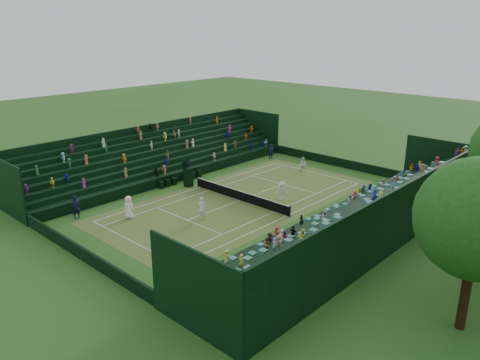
{
  "coord_description": "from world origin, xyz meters",
  "views": [
    {
      "loc": [
        27.67,
        -29.57,
        15.31
      ],
      "look_at": [
        0.0,
        0.0,
        2.0
      ],
      "focal_mm": 35.0,
      "sensor_mm": 36.0,
      "label": 1
    }
  ],
  "objects_px": {
    "player_near_east": "(202,208)",
    "player_far_west": "(303,164)",
    "player_near_west": "(129,207)",
    "player_far_east": "(282,191)",
    "tennis_net": "(240,195)",
    "umpire_chair": "(188,174)"
  },
  "relations": [
    {
      "from": "player_near_west",
      "to": "player_far_west",
      "type": "xyz_separation_m",
      "value": [
        2.7,
        20.93,
        -0.2
      ]
    },
    {
      "from": "player_near_east",
      "to": "tennis_net",
      "type": "bearing_deg",
      "value": -113.91
    },
    {
      "from": "player_near_west",
      "to": "player_far_east",
      "type": "xyz_separation_m",
      "value": [
        6.55,
        12.24,
        -0.12
      ]
    },
    {
      "from": "player_near_west",
      "to": "player_near_east",
      "type": "bearing_deg",
      "value": -159.68
    },
    {
      "from": "player_near_east",
      "to": "player_far_west",
      "type": "bearing_deg",
      "value": -114.91
    },
    {
      "from": "umpire_chair",
      "to": "player_near_east",
      "type": "distance_m",
      "value": 8.71
    },
    {
      "from": "player_near_west",
      "to": "player_far_east",
      "type": "relative_size",
      "value": 1.13
    },
    {
      "from": "player_near_west",
      "to": "player_far_west",
      "type": "relative_size",
      "value": 1.25
    },
    {
      "from": "umpire_chair",
      "to": "player_near_east",
      "type": "height_order",
      "value": "umpire_chair"
    },
    {
      "from": "player_far_east",
      "to": "player_far_west",
      "type": "bearing_deg",
      "value": 76.33
    },
    {
      "from": "tennis_net",
      "to": "umpire_chair",
      "type": "bearing_deg",
      "value": -174.99
    },
    {
      "from": "player_near_east",
      "to": "player_far_west",
      "type": "relative_size",
      "value": 1.24
    },
    {
      "from": "tennis_net",
      "to": "umpire_chair",
      "type": "distance_m",
      "value": 6.63
    },
    {
      "from": "tennis_net",
      "to": "player_near_east",
      "type": "distance_m",
      "value": 5.44
    },
    {
      "from": "umpire_chair",
      "to": "player_far_east",
      "type": "relative_size",
      "value": 1.67
    },
    {
      "from": "tennis_net",
      "to": "player_far_west",
      "type": "height_order",
      "value": "player_far_west"
    },
    {
      "from": "player_near_west",
      "to": "player_near_east",
      "type": "xyz_separation_m",
      "value": [
        4.59,
        4.05,
        -0.01
      ]
    },
    {
      "from": "umpire_chair",
      "to": "player_near_east",
      "type": "bearing_deg",
      "value": -33.46
    },
    {
      "from": "player_near_west",
      "to": "player_near_east",
      "type": "distance_m",
      "value": 6.12
    },
    {
      "from": "tennis_net",
      "to": "player_far_west",
      "type": "relative_size",
      "value": 7.35
    },
    {
      "from": "umpire_chair",
      "to": "player_far_west",
      "type": "distance_m",
      "value": 13.23
    },
    {
      "from": "player_near_east",
      "to": "player_far_east",
      "type": "distance_m",
      "value": 8.43
    }
  ]
}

